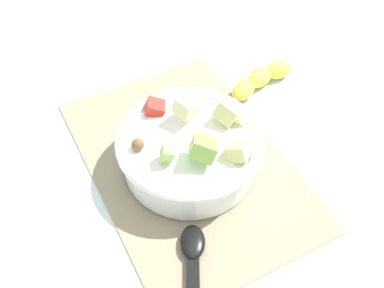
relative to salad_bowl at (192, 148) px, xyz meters
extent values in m
plane|color=silver|center=(0.01, 0.01, -0.05)|extent=(2.40, 2.40, 0.00)
cube|color=gray|center=(0.01, 0.01, -0.04)|extent=(0.46, 0.30, 0.01)
cylinder|color=white|center=(0.00, 0.00, -0.01)|extent=(0.22, 0.22, 0.06)
torus|color=white|center=(0.00, 0.00, 0.02)|extent=(0.23, 0.23, 0.02)
cube|color=beige|center=(0.04, -0.01, 0.05)|extent=(0.04, 0.04, 0.04)
cube|color=#E5D684|center=(-0.06, -0.05, 0.03)|extent=(0.05, 0.04, 0.04)
cube|color=#93C160|center=(-0.02, 0.05, 0.04)|extent=(0.03, 0.03, 0.03)
cube|color=beige|center=(0.01, -0.07, 0.04)|extent=(0.05, 0.05, 0.05)
cube|color=beige|center=(0.00, -0.08, 0.03)|extent=(0.04, 0.04, 0.03)
cube|color=#8CB74C|center=(-0.04, 0.00, 0.05)|extent=(0.06, 0.06, 0.05)
cube|color=red|center=(0.08, 0.03, 0.03)|extent=(0.04, 0.04, 0.03)
sphere|color=brown|center=(0.02, 0.08, 0.03)|extent=(0.02, 0.03, 0.03)
ellipsoid|color=black|center=(-0.13, 0.07, -0.03)|extent=(0.07, 0.06, 0.01)
ellipsoid|color=yellow|center=(0.12, -0.25, -0.03)|extent=(0.04, 0.06, 0.04)
ellipsoid|color=yellow|center=(0.12, -0.21, -0.03)|extent=(0.05, 0.06, 0.04)
ellipsoid|color=yellow|center=(0.10, -0.16, -0.03)|extent=(0.06, 0.06, 0.04)
camera|label=1|loc=(-0.42, 0.22, 0.57)|focal=43.64mm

